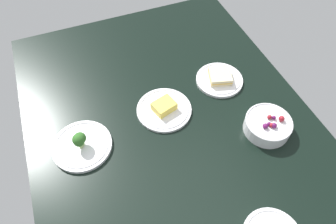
{
  "coord_description": "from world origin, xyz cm",
  "views": [
    {
      "loc": [
        66.49,
        -26.14,
        100.6
      ],
      "look_at": [
        0.0,
        0.0,
        6.0
      ],
      "focal_mm": 32.76,
      "sensor_mm": 36.0,
      "label": 1
    }
  ],
  "objects_px": {
    "bowl_berries": "(268,125)",
    "plate_cheese": "(164,109)",
    "plate_broccoli": "(81,144)",
    "plate_sandwich": "(220,79)"
  },
  "relations": [
    {
      "from": "plate_sandwich",
      "to": "plate_cheese",
      "type": "bearing_deg",
      "value": -77.17
    },
    {
      "from": "bowl_berries",
      "to": "plate_broccoli",
      "type": "xyz_separation_m",
      "value": [
        -0.18,
        -0.66,
        -0.01
      ]
    },
    {
      "from": "bowl_berries",
      "to": "plate_cheese",
      "type": "relative_size",
      "value": 0.8
    },
    {
      "from": "bowl_berries",
      "to": "plate_broccoli",
      "type": "relative_size",
      "value": 0.8
    },
    {
      "from": "plate_broccoli",
      "to": "plate_sandwich",
      "type": "bearing_deg",
      "value": 100.19
    },
    {
      "from": "plate_broccoli",
      "to": "plate_cheese",
      "type": "distance_m",
      "value": 0.34
    },
    {
      "from": "plate_broccoli",
      "to": "plate_cheese",
      "type": "relative_size",
      "value": 0.99
    },
    {
      "from": "bowl_berries",
      "to": "plate_cheese",
      "type": "bearing_deg",
      "value": -124.69
    },
    {
      "from": "plate_cheese",
      "to": "bowl_berries",
      "type": "bearing_deg",
      "value": 55.31
    },
    {
      "from": "plate_broccoli",
      "to": "plate_cheese",
      "type": "height_order",
      "value": "plate_broccoli"
    }
  ]
}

